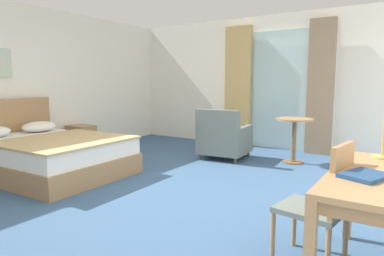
% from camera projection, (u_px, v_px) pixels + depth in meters
% --- Properties ---
extents(ground, '(6.57, 7.44, 0.10)m').
position_uv_depth(ground, '(156.00, 191.00, 4.39)').
color(ground, '#38567A').
extents(wall_back, '(6.17, 0.12, 2.67)m').
position_uv_depth(wall_back, '(262.00, 83.00, 7.06)').
color(wall_back, white).
rests_on(wall_back, ground).
extents(wall_left, '(0.12, 7.04, 2.67)m').
position_uv_depth(wall_left, '(18.00, 83.00, 5.86)').
color(wall_left, white).
rests_on(wall_left, ground).
extents(balcony_glass_door, '(1.23, 0.02, 2.35)m').
position_uv_depth(balcony_glass_door, '(278.00, 91.00, 6.81)').
color(balcony_glass_door, silver).
rests_on(balcony_glass_door, ground).
extents(curtain_panel_left, '(0.57, 0.10, 2.49)m').
position_uv_depth(curtain_panel_left, '(238.00, 87.00, 7.17)').
color(curtain_panel_left, tan).
rests_on(curtain_panel_left, ground).
extents(curtain_panel_right, '(0.47, 0.10, 2.49)m').
position_uv_depth(curtain_panel_right, '(320.00, 88.00, 6.26)').
color(curtain_panel_right, '#897056').
rests_on(curtain_panel_right, ground).
extents(bed, '(2.30, 1.69, 1.07)m').
position_uv_depth(bed, '(46.00, 154.00, 5.04)').
color(bed, '#9E754C').
rests_on(bed, ground).
extents(nightstand, '(0.48, 0.39, 0.51)m').
position_uv_depth(nightstand, '(81.00, 138.00, 6.61)').
color(nightstand, '#9E754C').
rests_on(nightstand, ground).
extents(writing_desk, '(0.58, 1.35, 0.76)m').
position_uv_depth(writing_desk, '(378.00, 187.00, 2.20)').
color(writing_desk, '#9E754C').
rests_on(writing_desk, ground).
extents(desk_chair, '(0.50, 0.46, 0.93)m').
position_uv_depth(desk_chair, '(323.00, 201.00, 2.44)').
color(desk_chair, slate).
rests_on(desk_chair, ground).
extents(closed_book, '(0.31, 0.34, 0.03)m').
position_uv_depth(closed_book, '(365.00, 175.00, 2.09)').
color(closed_book, navy).
rests_on(closed_book, writing_desk).
extents(armchair_by_window, '(0.85, 0.85, 0.88)m').
position_uv_depth(armchair_by_window, '(224.00, 139.00, 6.00)').
color(armchair_by_window, slate).
rests_on(armchair_by_window, ground).
extents(round_cafe_table, '(0.60, 0.60, 0.75)m').
position_uv_depth(round_cafe_table, '(294.00, 131.00, 5.65)').
color(round_cafe_table, '#9E754C').
rests_on(round_cafe_table, ground).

